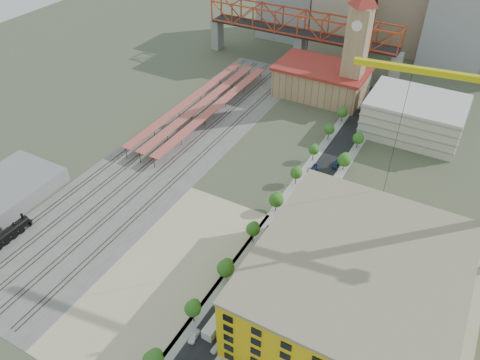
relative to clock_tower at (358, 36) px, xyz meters
The scene contains 30 objects.
ground 85.36m from the clock_tower, 95.71° to the right, with size 400.00×400.00×0.00m, color #474C38.
ballast_strip 81.63m from the clock_tower, 125.15° to the right, with size 36.00×165.00×0.06m, color #605E59.
dirt_lot 115.74m from the clock_tower, 96.14° to the right, with size 28.00×67.00×0.06m, color tan.
street_asphalt 71.48m from the clock_tower, 82.98° to the right, with size 12.00×170.00×0.06m, color black.
sidewalk_west 71.08m from the clock_tower, 87.80° to the right, with size 3.00×170.00×0.04m, color gray.
sidewalk_east 72.31m from the clock_tower, 78.27° to the right, with size 3.00×170.00×0.04m, color gray.
construction_pad 110.41m from the clock_tower, 69.69° to the right, with size 50.00×90.00×0.06m, color gray.
rail_tracks 82.57m from the clock_tower, 126.24° to the right, with size 26.56×160.00×0.18m.
platform_canopies 65.08m from the clock_tower, 144.47° to the right, with size 16.00×80.00×4.12m.
station_hall 25.65m from the clock_tower, behind, with size 38.00×24.00×13.10m.
clock_tower is the anchor object (origin of this frame).
parking_garage 36.81m from the clock_tower, 19.64° to the right, with size 34.00×26.00×14.00m, color silver.
truss_bridge 42.56m from the clock_tower, 142.85° to the left, with size 94.00×9.60×25.60m.
construction_building 107.36m from the clock_tower, 71.22° to the right, with size 44.60×50.60×18.80m.
warehouse 135.13m from the clock_tower, 123.93° to the right, with size 22.00×32.00×5.00m, color gray.
street_trees 80.70m from the clock_tower, 83.91° to the right, with size 15.40×124.40×8.00m.
skyline 62.60m from the clock_tower, 90.49° to the left, with size 133.00×46.00×60.00m.
distant_hills 213.32m from the clock_tower, 78.30° to the left, with size 647.00×264.00×227.00m.
site_trailer_a 121.38m from the clock_tower, 86.12° to the right, with size 2.68×10.17×2.78m, color silver.
site_trailer_b 115.90m from the clock_tower, 85.93° to the right, with size 2.69×10.24×2.80m, color silver.
site_trailer_c 105.12m from the clock_tower, 85.48° to the right, with size 2.49×9.45×2.59m, color silver.
site_trailer_d 86.24m from the clock_tower, 84.39° to the right, with size 2.67×10.16×2.78m, color silver.
car_0 127.03m from the clock_tower, 87.69° to the right, with size 1.60×3.97×1.35m, color white.
car_1 100.72m from the clock_tower, 87.04° to the right, with size 1.46×4.17×1.37m, color gray.
car_2 89.65m from the clock_tower, 86.63° to the right, with size 2.27×4.92×1.37m, color black.
car_3 57.95m from the clock_tower, 84.34° to the right, with size 1.88×4.62×1.34m, color navy.
car_4 127.13m from the clock_tower, 84.91° to the right, with size 1.56×3.88×1.32m, color silver.
car_5 94.01m from the clock_tower, 82.96° to the right, with size 1.67×4.78×1.57m, color #A9A9AE.
car_6 70.36m from the clock_tower, 80.19° to the right, with size 2.61×5.65×1.57m, color black.
car_7 53.36m from the clock_tower, 76.01° to the right, with size 2.24×5.50×1.60m, color navy.
Camera 1 is at (52.26, -93.28, 94.37)m, focal length 35.00 mm.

